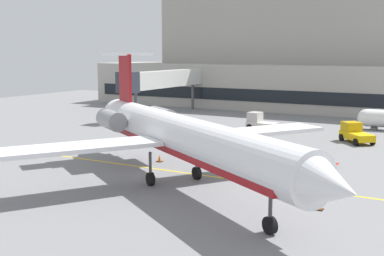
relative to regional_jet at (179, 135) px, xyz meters
name	(u,v)px	position (x,y,z in m)	size (l,w,h in m)	color
ground	(149,176)	(-3.28, 1.25, -3.47)	(120.00, 120.00, 0.11)	slate
terminal_building	(312,60)	(-5.09, 49.73, 4.28)	(79.62, 15.56, 20.27)	#ADA89E
jet_bridge_west	(162,80)	(-21.06, 30.77, 1.65)	(2.40, 19.51, 6.46)	silver
regional_jet	(179,135)	(0.00, 0.00, 0.00)	(27.59, 22.12, 8.89)	white
baggage_tug	(166,129)	(-10.63, 15.21, -2.43)	(3.20, 4.09, 2.17)	silver
pushback_tractor	(259,122)	(-4.10, 25.28, -2.49)	(3.54, 2.34, 2.03)	silver
belt_loader	(355,133)	(7.26, 22.45, -2.51)	(3.95, 4.14, 1.96)	#E5B20C
safety_cone_alpha	(159,159)	(-5.05, 5.37, -3.18)	(0.47, 0.47, 0.55)	orange
safety_cone_bravo	(319,206)	(9.81, -0.71, -3.18)	(0.47, 0.47, 0.55)	orange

